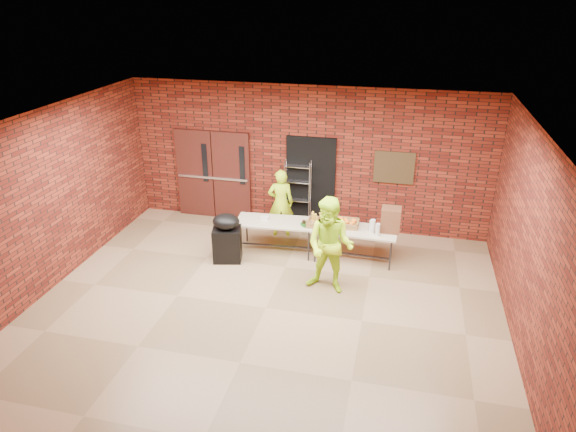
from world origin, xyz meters
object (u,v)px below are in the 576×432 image
(coffee_dispenser, at_px, (391,220))
(covered_grill, at_px, (227,237))
(volunteer_woman, at_px, (281,203))
(volunteer_man, at_px, (330,246))
(wire_rack, at_px, (297,194))
(table_right, at_px, (355,232))
(table_left, at_px, (276,224))

(coffee_dispenser, xyz_separation_m, covered_grill, (-3.15, -0.66, -0.43))
(volunteer_woman, distance_m, volunteer_man, 2.45)
(wire_rack, xyz_separation_m, table_right, (1.43, -1.26, -0.17))
(wire_rack, bearing_deg, table_right, -41.48)
(wire_rack, distance_m, table_left, 1.27)
(table_left, distance_m, volunteer_woman, 0.79)
(wire_rack, height_order, covered_grill, wire_rack)
(coffee_dispenser, distance_m, covered_grill, 3.25)
(coffee_dispenser, relative_size, volunteer_woman, 0.32)
(volunteer_man, bearing_deg, volunteer_woman, 135.17)
(table_left, bearing_deg, volunteer_man, -47.76)
(table_left, xyz_separation_m, volunteer_man, (1.30, -1.24, 0.28))
(volunteer_woman, bearing_deg, volunteer_man, 110.26)
(table_left, height_order, covered_grill, covered_grill)
(table_left, relative_size, covered_grill, 1.69)
(coffee_dispenser, height_order, covered_grill, coffee_dispenser)
(wire_rack, height_order, table_left, wire_rack)
(table_right, bearing_deg, coffee_dispenser, 7.93)
(wire_rack, relative_size, coffee_dispenser, 3.26)
(volunteer_woman, height_order, volunteer_man, volunteer_man)
(table_right, height_order, volunteer_man, volunteer_man)
(covered_grill, bearing_deg, table_left, 21.61)
(table_left, height_order, table_right, table_right)
(table_right, height_order, volunteer_woman, volunteer_woman)
(covered_grill, height_order, volunteer_man, volunteer_man)
(table_right, bearing_deg, volunteer_woman, 157.20)
(table_left, height_order, volunteer_man, volunteer_man)
(volunteer_man, bearing_deg, table_right, 86.36)
(wire_rack, distance_m, volunteer_man, 2.73)
(wire_rack, height_order, coffee_dispenser, wire_rack)
(table_right, relative_size, volunteer_woman, 1.11)
(wire_rack, distance_m, coffee_dispenser, 2.43)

